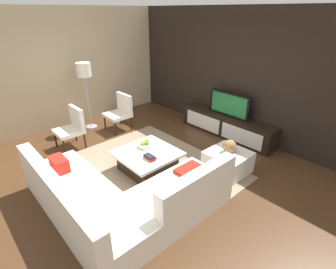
% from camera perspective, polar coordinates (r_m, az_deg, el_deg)
% --- Properties ---
extents(ground_plane, '(14.00, 14.00, 0.00)m').
position_cam_1_polar(ground_plane, '(4.76, -4.69, -8.75)').
color(ground_plane, '#4C301C').
extents(feature_wall_back, '(6.40, 0.12, 2.80)m').
position_cam_1_polar(feature_wall_back, '(6.08, 15.73, 12.68)').
color(feature_wall_back, black).
rests_on(feature_wall_back, ground).
extents(side_wall_left, '(0.12, 5.20, 2.80)m').
position_cam_1_polar(side_wall_left, '(6.95, -20.79, 13.57)').
color(side_wall_left, '#C6B28E').
rests_on(side_wall_left, ground).
extents(area_rug, '(3.08, 2.78, 0.01)m').
position_cam_1_polar(area_rug, '(4.82, -5.43, -8.19)').
color(area_rug, gray).
rests_on(area_rug, ground).
extents(media_console, '(2.36, 0.49, 0.50)m').
position_cam_1_polar(media_console, '(6.19, 12.93, 1.95)').
color(media_console, black).
rests_on(media_console, ground).
extents(television, '(1.03, 0.06, 0.55)m').
position_cam_1_polar(television, '(6.00, 13.43, 6.52)').
color(television, black).
rests_on(television, media_console).
extents(sectional_couch, '(2.49, 2.27, 0.80)m').
position_cam_1_polar(sectional_couch, '(3.85, -11.04, -13.73)').
color(sectional_couch, white).
rests_on(sectional_couch, ground).
extents(coffee_table, '(1.01, 1.02, 0.38)m').
position_cam_1_polar(coffee_table, '(4.76, -4.58, -5.79)').
color(coffee_table, black).
rests_on(coffee_table, ground).
extents(accent_chair_near, '(0.54, 0.53, 0.87)m').
position_cam_1_polar(accent_chair_near, '(5.82, -20.51, 1.87)').
color(accent_chair_near, black).
rests_on(accent_chair_near, ground).
extents(floor_lamp, '(0.34, 0.34, 1.61)m').
position_cam_1_polar(floor_lamp, '(6.43, -18.15, 12.74)').
color(floor_lamp, '#A5A5AA').
rests_on(floor_lamp, ground).
extents(ottoman, '(0.70, 0.70, 0.40)m').
position_cam_1_polar(ottoman, '(4.84, 13.10, -5.92)').
color(ottoman, white).
rests_on(ottoman, ground).
extents(fruit_bowl, '(0.28, 0.28, 0.14)m').
position_cam_1_polar(fruit_bowl, '(4.82, -5.08, -2.22)').
color(fruit_bowl, silver).
rests_on(fruit_bowl, coffee_table).
extents(accent_chair_far, '(0.57, 0.54, 0.87)m').
position_cam_1_polar(accent_chair_far, '(6.42, -10.51, 5.37)').
color(accent_chair_far, black).
rests_on(accent_chair_far, ground).
extents(decorative_ball, '(0.24, 0.24, 0.24)m').
position_cam_1_polar(decorative_ball, '(4.68, 13.49, -2.59)').
color(decorative_ball, '#997247').
rests_on(decorative_ball, ottoman).
extents(book_stack, '(0.22, 0.15, 0.08)m').
position_cam_1_polar(book_stack, '(4.44, -4.11, -5.10)').
color(book_stack, '#CCB78C').
rests_on(book_stack, coffee_table).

